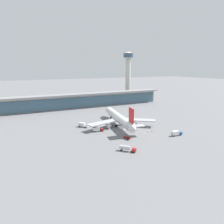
{
  "coord_description": "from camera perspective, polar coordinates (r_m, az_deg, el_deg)",
  "views": [
    {
      "loc": [
        -71.44,
        -119.66,
        42.59
      ],
      "look_at": [
        0.0,
        21.93,
        8.11
      ],
      "focal_mm": 33.68,
      "sensor_mm": 36.0,
      "label": 1
    }
  ],
  "objects": [
    {
      "name": "service_truck_near_nose_grey",
      "position": [
        166.61,
        4.62,
        -2.28
      ],
      "size": [
        3.18,
        3.26,
        2.05
      ],
      "color": "gray",
      "rests_on": "ground"
    },
    {
      "name": "safety_cone_delta",
      "position": [
        145.31,
        13.41,
        -4.99
      ],
      "size": [
        0.62,
        0.62,
        0.7
      ],
      "color": "orange",
      "rests_on": "ground"
    },
    {
      "name": "service_truck_at_far_stand_white",
      "position": [
        152.11,
        -7.93,
        -3.45
      ],
      "size": [
        6.18,
        7.24,
        3.1
      ],
      "color": "silver",
      "rests_on": "ground"
    },
    {
      "name": "airliner_on_stand",
      "position": [
        152.8,
        2.05,
        -1.77
      ],
      "size": [
        50.01,
        65.87,
        17.64
      ],
      "color": "white",
      "rests_on": "ground"
    },
    {
      "name": "control_tower",
      "position": [
        268.11,
        4.37,
        10.81
      ],
      "size": [
        12.0,
        12.0,
        65.79
      ],
      "color": "beige",
      "rests_on": "ground"
    },
    {
      "name": "ground_plane",
      "position": [
        145.73,
        3.9,
        -4.76
      ],
      "size": [
        1200.0,
        1200.0,
        0.0
      ],
      "primitive_type": "plane",
      "color": "slate"
    },
    {
      "name": "service_truck_by_tail_blue",
      "position": [
        138.32,
        17.05,
        -5.49
      ],
      "size": [
        7.32,
        2.45,
        3.1
      ],
      "color": "#234C9E",
      "rests_on": "ground"
    },
    {
      "name": "safety_cone_echo",
      "position": [
        141.08,
        9.65,
        -5.35
      ],
      "size": [
        0.62,
        0.62,
        0.7
      ],
      "color": "orange",
      "rests_on": "ground"
    },
    {
      "name": "safety_cone_bravo",
      "position": [
        142.85,
        10.7,
        -5.17
      ],
      "size": [
        0.62,
        0.62,
        0.7
      ],
      "color": "orange",
      "rests_on": "ground"
    },
    {
      "name": "safety_cone_charlie",
      "position": [
        127.48,
        2.77,
        -7.12
      ],
      "size": [
        0.62,
        0.62,
        0.7
      ],
      "color": "orange",
      "rests_on": "ground"
    },
    {
      "name": "terminal_building",
      "position": [
        223.52,
        -7.81,
        3.21
      ],
      "size": [
        183.6,
        12.8,
        15.2
      ],
      "color": "beige",
      "rests_on": "ground"
    },
    {
      "name": "service_truck_on_taxiway_red",
      "position": [
        127.69,
        4.2,
        -6.87
      ],
      "size": [
        2.47,
        6.92,
        2.7
      ],
      "color": "#B21E1E",
      "rests_on": "ground"
    },
    {
      "name": "safety_cone_alpha",
      "position": [
        143.59,
        10.87,
        -5.08
      ],
      "size": [
        0.62,
        0.62,
        0.7
      ],
      "color": "orange",
      "rests_on": "ground"
    },
    {
      "name": "service_truck_mid_apron_red",
      "position": [
        140.74,
        -4.0,
        -4.66
      ],
      "size": [
        7.58,
        3.49,
        3.1
      ],
      "color": "#B21E1E",
      "rests_on": "ground"
    },
    {
      "name": "service_truck_under_wing_red",
      "position": [
        109.35,
        4.11,
        -9.72
      ],
      "size": [
        7.57,
        7.77,
        2.95
      ],
      "color": "#B21E1E",
      "rests_on": "ground"
    }
  ]
}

